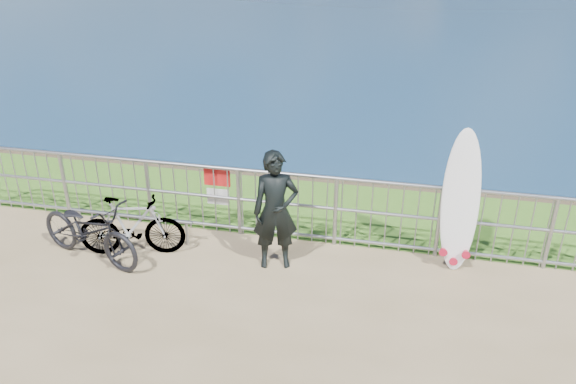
% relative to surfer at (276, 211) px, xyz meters
% --- Properties ---
extents(grass_strip, '(120.00, 120.00, 0.00)m').
position_rel_surfer_xyz_m(grass_strip, '(-0.27, 1.85, -0.85)').
color(grass_strip, '#33641B').
rests_on(grass_strip, ground).
extents(railing, '(10.06, 0.10, 1.13)m').
position_rel_surfer_xyz_m(railing, '(-0.26, 0.75, -0.28)').
color(railing, '#919499').
rests_on(railing, ground).
extents(surfer, '(0.72, 0.58, 1.73)m').
position_rel_surfer_xyz_m(surfer, '(0.00, 0.00, 0.00)').
color(surfer, black).
rests_on(surfer, ground).
extents(surfboard, '(0.56, 0.51, 2.00)m').
position_rel_surfer_xyz_m(surfboard, '(2.47, 0.58, 0.06)').
color(surfboard, silver).
rests_on(surfboard, ground).
extents(bicycle_near, '(1.94, 1.16, 0.97)m').
position_rel_surfer_xyz_m(bicycle_near, '(-2.64, -0.45, -0.38)').
color(bicycle_near, black).
rests_on(bicycle_near, ground).
extents(bicycle_far, '(1.60, 0.81, 0.93)m').
position_rel_surfer_xyz_m(bicycle_far, '(-2.12, -0.18, -0.40)').
color(bicycle_far, black).
rests_on(bicycle_far, ground).
extents(bike_rack, '(2.00, 0.05, 0.41)m').
position_rel_surfer_xyz_m(bike_rack, '(-2.35, 0.23, -0.52)').
color(bike_rack, '#919499').
rests_on(bike_rack, ground).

